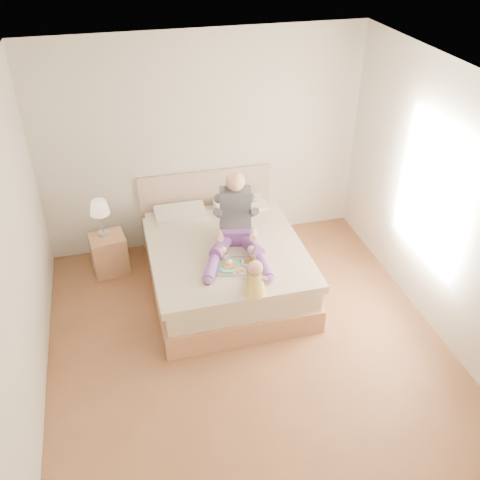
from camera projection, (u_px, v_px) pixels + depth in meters
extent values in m
cube|color=brown|center=(247.00, 343.00, 5.56)|extent=(4.00, 4.20, 0.01)
cube|color=silver|center=(249.00, 86.00, 4.07)|extent=(4.00, 4.20, 0.02)
cube|color=beige|center=(203.00, 144.00, 6.51)|extent=(4.00, 0.02, 2.70)
cube|color=beige|center=(341.00, 423.00, 3.12)|extent=(4.00, 0.02, 2.70)
cube|color=beige|center=(14.00, 267.00, 4.40)|extent=(0.02, 4.20, 2.70)
cube|color=beige|center=(445.00, 207.00, 5.23)|extent=(0.02, 4.20, 2.70)
cube|color=white|center=(433.00, 193.00, 5.36)|extent=(0.02, 1.30, 1.60)
cube|color=white|center=(433.00, 193.00, 5.36)|extent=(0.01, 1.18, 1.48)
cube|color=#9A6A48|center=(225.00, 275.00, 6.30)|extent=(1.68, 2.13, 0.28)
cube|color=beige|center=(224.00, 257.00, 6.16)|extent=(1.60, 2.05, 0.24)
cube|color=beige|center=(227.00, 253.00, 5.95)|extent=(1.70, 1.80, 0.09)
cube|color=white|center=(181.00, 215.00, 6.58)|extent=(0.62, 0.40, 0.14)
cube|color=white|center=(240.00, 208.00, 6.74)|extent=(0.62, 0.40, 0.14)
cube|color=#A0846E|center=(206.00, 205.00, 6.97)|extent=(1.70, 0.08, 1.00)
cube|color=#9A6A48|center=(109.00, 254.00, 6.48)|extent=(0.45, 0.42, 0.50)
cylinder|color=silver|center=(104.00, 234.00, 6.36)|extent=(0.12, 0.12, 0.04)
cylinder|color=silver|center=(102.00, 223.00, 6.28)|extent=(0.02, 0.02, 0.26)
cone|color=#FEEBC6|center=(99.00, 207.00, 6.16)|extent=(0.23, 0.23, 0.16)
cube|color=#623482|center=(236.00, 233.00, 6.04)|extent=(0.42, 0.36, 0.17)
cube|color=#37373E|center=(235.00, 208.00, 5.92)|extent=(0.38, 0.28, 0.46)
sphere|color=#E1A38C|center=(235.00, 181.00, 5.71)|extent=(0.21, 0.21, 0.21)
cylinder|color=#623482|center=(222.00, 246.00, 5.85)|extent=(0.38, 0.50, 0.21)
cylinder|color=#623482|center=(212.00, 267.00, 5.55)|extent=(0.28, 0.45, 0.12)
sphere|color=#623482|center=(208.00, 280.00, 5.38)|extent=(0.11, 0.11, 0.11)
cylinder|color=#37373E|center=(218.00, 213.00, 5.79)|extent=(0.17, 0.30, 0.24)
cylinder|color=#E1A38C|center=(219.00, 235.00, 5.74)|extent=(0.10, 0.30, 0.16)
sphere|color=#E1A38C|center=(222.00, 250.00, 5.67)|extent=(0.08, 0.08, 0.08)
cylinder|color=#623482|center=(250.00, 245.00, 5.86)|extent=(0.21, 0.51, 0.21)
cylinder|color=#623482|center=(263.00, 265.00, 5.57)|extent=(0.13, 0.44, 0.12)
sphere|color=#623482|center=(269.00, 278.00, 5.40)|extent=(0.11, 0.11, 0.11)
cylinder|color=#37373E|center=(253.00, 212.00, 5.81)|extent=(0.12, 0.29, 0.24)
cylinder|color=#E1A38C|center=(253.00, 235.00, 5.75)|extent=(0.16, 0.30, 0.16)
sphere|color=#E1A38C|center=(251.00, 250.00, 5.68)|extent=(0.08, 0.08, 0.08)
cube|color=silver|center=(237.00, 267.00, 5.64)|extent=(0.49, 0.43, 0.01)
cylinder|color=#46CBB2|center=(229.00, 265.00, 5.64)|extent=(0.25, 0.25, 0.01)
cylinder|color=#CD8844|center=(229.00, 264.00, 5.63)|extent=(0.17, 0.17, 0.02)
cylinder|color=white|center=(224.00, 256.00, 5.72)|extent=(0.07, 0.07, 0.08)
torus|color=white|center=(228.00, 256.00, 5.72)|extent=(0.03, 0.06, 0.06)
cylinder|color=brown|center=(224.00, 253.00, 5.70)|extent=(0.07, 0.07, 0.01)
cylinder|color=white|center=(248.00, 262.00, 5.69)|extent=(0.14, 0.14, 0.01)
cube|color=#CD8844|center=(248.00, 261.00, 5.69)|extent=(0.09, 0.09, 0.02)
cylinder|color=white|center=(239.00, 272.00, 5.55)|extent=(0.14, 0.14, 0.01)
ellipsoid|color=#AB1223|center=(241.00, 271.00, 5.54)|extent=(0.04, 0.03, 0.01)
cylinder|color=white|center=(253.00, 259.00, 5.65)|extent=(0.06, 0.06, 0.11)
cylinder|color=#BF8F1F|center=(253.00, 259.00, 5.66)|extent=(0.06, 0.06, 0.11)
cylinder|color=white|center=(251.00, 271.00, 5.55)|extent=(0.06, 0.06, 0.04)
cylinder|color=#46280A|center=(251.00, 271.00, 5.55)|extent=(0.06, 0.06, 0.03)
cone|color=gold|center=(255.00, 283.00, 5.22)|extent=(0.23, 0.23, 0.25)
sphere|color=#E1A38C|center=(255.00, 268.00, 5.12)|extent=(0.15, 0.15, 0.15)
cylinder|color=#E1A38C|center=(250.00, 282.00, 5.36)|extent=(0.11, 0.18, 0.06)
sphere|color=#E1A38C|center=(249.00, 277.00, 5.43)|extent=(0.05, 0.05, 0.05)
cylinder|color=#E1A38C|center=(246.00, 279.00, 5.20)|extent=(0.10, 0.13, 0.11)
cylinder|color=#E1A38C|center=(258.00, 282.00, 5.36)|extent=(0.07, 0.18, 0.06)
sphere|color=#E1A38C|center=(258.00, 277.00, 5.43)|extent=(0.05, 0.05, 0.05)
cylinder|color=#E1A38C|center=(264.00, 278.00, 5.20)|extent=(0.05, 0.13, 0.11)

